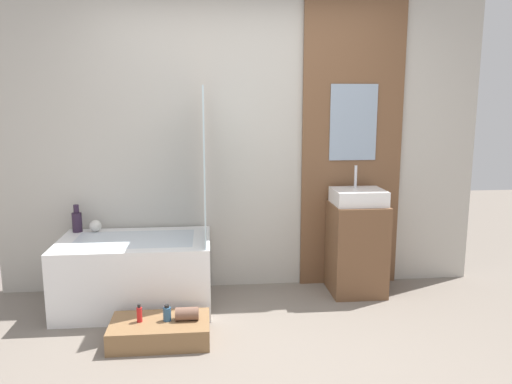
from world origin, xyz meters
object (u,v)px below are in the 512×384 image
at_px(bottle_soap_primary, 139,314).
at_px(bottle_soap_secondary, 167,314).
at_px(sink, 358,197).
at_px(vase_round_light, 95,226).
at_px(wooden_step_bench, 160,331).
at_px(bathtub, 136,273).
at_px(vase_tall_dark, 77,221).

distance_m(bottle_soap_primary, bottle_soap_secondary, 0.19).
bearing_deg(sink, vase_round_light, 176.32).
xyz_separation_m(wooden_step_bench, bottle_soap_secondary, (0.05, 0.00, 0.13)).
height_order(bathtub, bottle_soap_primary, bathtub).
xyz_separation_m(bathtub, wooden_step_bench, (0.24, -0.64, -0.21)).
bearing_deg(bottle_soap_secondary, wooden_step_bench, 180.00).
height_order(wooden_step_bench, vase_round_light, vase_round_light).
bearing_deg(vase_round_light, bottle_soap_secondary, -54.36).
xyz_separation_m(bathtub, bottle_soap_secondary, (0.30, -0.64, -0.08)).
distance_m(wooden_step_bench, bottle_soap_primary, 0.19).
xyz_separation_m(sink, bottle_soap_secondary, (-1.56, -0.77, -0.65)).
bearing_deg(bottle_soap_primary, sink, 23.72).
bearing_deg(bathtub, sink, 4.07).
relative_size(vase_tall_dark, vase_round_light, 2.34).
xyz_separation_m(vase_tall_dark, bottle_soap_primary, (0.62, -0.92, -0.45)).
relative_size(bathtub, bottle_soap_secondary, 10.28).
bearing_deg(bottle_soap_secondary, bathtub, 114.94).
distance_m(bathtub, wooden_step_bench, 0.71).
bearing_deg(wooden_step_bench, sink, 25.47).
xyz_separation_m(wooden_step_bench, sink, (1.61, 0.77, 0.77)).
bearing_deg(vase_round_light, vase_tall_dark, 176.50).
xyz_separation_m(vase_tall_dark, bottle_soap_secondary, (0.80, -0.92, -0.45)).
bearing_deg(vase_tall_dark, bottle_soap_primary, -56.17).
bearing_deg(wooden_step_bench, bathtub, 111.05).
relative_size(wooden_step_bench, vase_round_light, 6.87).
relative_size(wooden_step_bench, vase_tall_dark, 2.93).
height_order(wooden_step_bench, bottle_soap_primary, bottle_soap_primary).
distance_m(vase_round_light, bottle_soap_primary, 1.10).
bearing_deg(wooden_step_bench, vase_round_light, 123.46).
xyz_separation_m(bottle_soap_primary, bottle_soap_secondary, (0.19, 0.00, -0.00)).
bearing_deg(bottle_soap_primary, vase_tall_dark, 123.83).
bearing_deg(bathtub, wooden_step_bench, -68.95).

